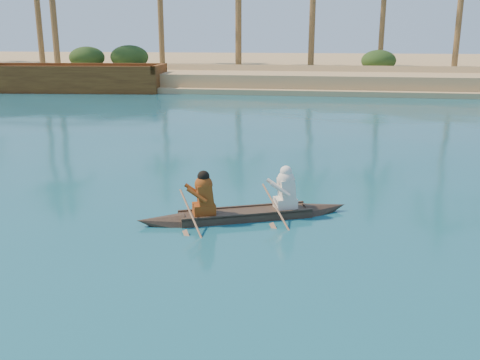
# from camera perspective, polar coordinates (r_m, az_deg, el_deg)

# --- Properties ---
(ground) EXTENTS (160.00, 160.00, 0.00)m
(ground) POSITION_cam_1_polar(r_m,az_deg,el_deg) (18.28, -21.88, 1.26)
(ground) COLOR #0D4458
(ground) RESTS_ON ground
(sandy_embankment) EXTENTS (150.00, 51.00, 1.50)m
(sandy_embankment) POSITION_cam_1_polar(r_m,az_deg,el_deg) (62.84, 0.73, 11.97)
(sandy_embankment) COLOR tan
(sandy_embankment) RESTS_ON ground
(shrub_cluster) EXTENTS (100.00, 6.00, 2.40)m
(shrub_cluster) POSITION_cam_1_polar(r_m,az_deg,el_deg) (47.67, -2.10, 11.74)
(shrub_cluster) COLOR #1B3312
(shrub_cluster) RESTS_ON ground
(canoe) EXTENTS (4.79, 2.52, 1.36)m
(canoe) POSITION_cam_1_polar(r_m,az_deg,el_deg) (12.19, 0.58, -2.94)
(canoe) COLOR #3E2F22
(canoe) RESTS_ON ground
(barge_mid) EXTENTS (14.16, 6.10, 2.29)m
(barge_mid) POSITION_cam_1_polar(r_m,az_deg,el_deg) (42.84, -17.53, 10.14)
(barge_mid) COLOR brown
(barge_mid) RESTS_ON ground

